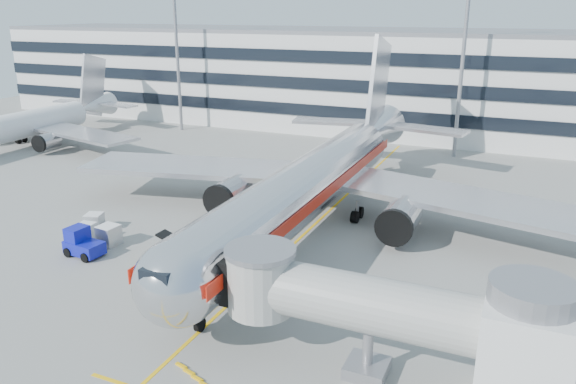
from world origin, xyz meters
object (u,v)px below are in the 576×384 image
at_px(cargo_container_left, 86,232).
at_px(belt_loader, 181,257).
at_px(ramp_worker, 189,246).
at_px(cargo_container_right, 94,222).
at_px(main_jet, 317,179).
at_px(baggage_tug, 82,243).
at_px(cargo_container_front, 109,235).

bearing_deg(cargo_container_left, belt_loader, -5.10).
bearing_deg(ramp_worker, cargo_container_left, 121.09).
bearing_deg(cargo_container_right, main_jet, 28.18).
bearing_deg(baggage_tug, ramp_worker, 21.31).
bearing_deg(cargo_container_right, cargo_container_front, -31.78).
distance_m(cargo_container_left, cargo_container_front, 2.43).
relative_size(main_jet, belt_loader, 9.93).
bearing_deg(cargo_container_right, belt_loader, -15.13).
height_order(cargo_container_right, cargo_container_front, cargo_container_front).
bearing_deg(cargo_container_left, baggage_tug, -52.40).
distance_m(main_jet, ramp_worker, 13.13).
xyz_separation_m(main_jet, cargo_container_right, (-17.46, -9.36, -3.49)).
bearing_deg(main_jet, cargo_container_left, -145.10).
relative_size(belt_loader, cargo_container_left, 3.38).
bearing_deg(cargo_container_front, belt_loader, -6.54).
bearing_deg(main_jet, ramp_worker, -121.12).
bearing_deg(ramp_worker, baggage_tug, 139.00).
bearing_deg(cargo_container_front, cargo_container_right, 148.22).
height_order(main_jet, baggage_tug, main_jet).
bearing_deg(cargo_container_left, main_jet, 34.90).
xyz_separation_m(cargo_container_right, cargo_container_front, (3.45, -2.14, 0.10)).
xyz_separation_m(cargo_container_left, cargo_container_front, (2.43, -0.02, 0.11)).
height_order(main_jet, cargo_container_left, main_jet).
relative_size(main_jet, baggage_tug, 15.72).
bearing_deg(belt_loader, baggage_tug, -168.95).
relative_size(baggage_tug, cargo_container_front, 1.91).
relative_size(baggage_tug, ramp_worker, 1.69).
height_order(baggage_tug, cargo_container_left, baggage_tug).
bearing_deg(baggage_tug, cargo_container_right, 122.56).
relative_size(belt_loader, baggage_tug, 1.58).
bearing_deg(belt_loader, ramp_worker, 100.42).
bearing_deg(ramp_worker, main_jet, -3.43).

